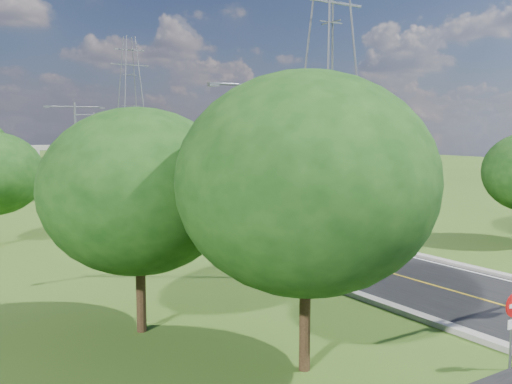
% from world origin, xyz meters
% --- Properties ---
extents(ground, '(260.00, 260.00, 0.00)m').
position_xyz_m(ground, '(0.00, 60.00, 0.00)').
color(ground, '#274814').
rests_on(ground, ground).
extents(road, '(8.00, 150.00, 0.06)m').
position_xyz_m(road, '(0.00, 66.00, 0.03)').
color(road, black).
rests_on(road, ground).
extents(curb_left, '(0.50, 150.00, 0.22)m').
position_xyz_m(curb_left, '(-4.25, 66.00, 0.11)').
color(curb_left, gray).
rests_on(curb_left, ground).
extents(curb_right, '(0.50, 150.00, 0.22)m').
position_xyz_m(curb_right, '(4.25, 66.00, 0.11)').
color(curb_right, gray).
rests_on(curb_right, ground).
extents(speed_limit_sign, '(0.55, 0.09, 2.40)m').
position_xyz_m(speed_limit_sign, '(5.20, 37.98, 1.60)').
color(speed_limit_sign, slate).
rests_on(speed_limit_sign, ground).
extents(streetlight_near_left, '(5.90, 0.25, 10.00)m').
position_xyz_m(streetlight_near_left, '(-6.00, 12.00, 5.94)').
color(streetlight_near_left, slate).
rests_on(streetlight_near_left, ground).
extents(streetlight_mid_left, '(5.90, 0.25, 10.00)m').
position_xyz_m(streetlight_mid_left, '(-6.00, 45.00, 5.94)').
color(streetlight_mid_left, slate).
rests_on(streetlight_mid_left, ground).
extents(streetlight_far_right, '(5.90, 0.25, 10.00)m').
position_xyz_m(streetlight_far_right, '(6.00, 78.00, 5.94)').
color(streetlight_far_right, slate).
rests_on(streetlight_far_right, ground).
extents(power_tower_near, '(9.00, 6.40, 28.00)m').
position_xyz_m(power_tower_near, '(22.00, 40.00, 14.01)').
color(power_tower_near, slate).
rests_on(power_tower_near, ground).
extents(power_tower_far, '(9.00, 6.40, 28.00)m').
position_xyz_m(power_tower_far, '(26.00, 115.00, 14.01)').
color(power_tower_far, slate).
rests_on(power_tower_far, ground).
extents(tree_la, '(7.14, 7.14, 8.30)m').
position_xyz_m(tree_la, '(-14.00, 8.00, 5.27)').
color(tree_la, black).
rests_on(tree_la, ground).
extents(tree_lf, '(7.98, 7.98, 9.28)m').
position_xyz_m(tree_lf, '(-11.00, 2.00, 5.89)').
color(tree_lf, black).
rests_on(tree_lf, ground).
extents(tree_rb, '(6.72, 6.72, 7.82)m').
position_xyz_m(tree_rb, '(16.00, 30.00, 4.95)').
color(tree_rb, black).
rests_on(tree_rb, ground).
extents(tree_rc, '(5.88, 5.88, 6.84)m').
position_xyz_m(tree_rc, '(15.00, 52.00, 4.33)').
color(tree_rc, black).
rests_on(tree_rc, ground).
extents(tree_rd, '(7.14, 7.14, 8.30)m').
position_xyz_m(tree_rd, '(17.00, 76.00, 5.27)').
color(tree_rd, black).
rests_on(tree_rd, ground).
extents(tree_re, '(5.46, 5.46, 6.35)m').
position_xyz_m(tree_re, '(14.50, 100.00, 4.02)').
color(tree_re, black).
rests_on(tree_re, ground).
extents(tree_rf, '(6.30, 6.30, 7.33)m').
position_xyz_m(tree_rf, '(18.00, 120.00, 4.64)').
color(tree_rf, black).
rests_on(tree_rf, ground).
extents(bus_outbound, '(3.21, 9.71, 2.65)m').
position_xyz_m(bus_outbound, '(2.13, 46.16, 1.39)').
color(bus_outbound, white).
rests_on(bus_outbound, road).
extents(bus_inbound, '(3.15, 11.89, 3.29)m').
position_xyz_m(bus_inbound, '(-3.17, 35.57, 1.70)').
color(bus_inbound, silver).
rests_on(bus_inbound, road).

